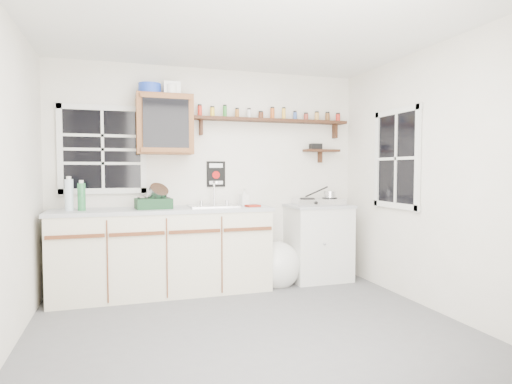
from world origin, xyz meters
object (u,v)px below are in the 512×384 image
upper_cabinet (165,125)px  spice_shelf (273,120)px  hotplate (318,202)px  dish_rack (155,200)px  right_cabinet (318,242)px  main_cabinet (164,251)px

upper_cabinet → spice_shelf: bearing=3.1°
hotplate → dish_rack: bearing=-173.3°
right_cabinet → spice_shelf: size_ratio=0.48×
main_cabinet → right_cabinet: 1.84m
right_cabinet → dish_rack: dish_rack is taller
right_cabinet → spice_shelf: (-0.52, 0.19, 1.47)m
spice_shelf → dish_rack: size_ratio=4.89×
spice_shelf → hotplate: size_ratio=3.07×
right_cabinet → dish_rack: bearing=-178.6°
main_cabinet → dish_rack: bearing=-167.4°
upper_cabinet → dish_rack: size_ratio=1.67×
upper_cabinet → spice_shelf: 1.29m
dish_rack → hotplate: bearing=-5.0°
right_cabinet → dish_rack: (-1.93, -0.05, 0.55)m
main_cabinet → right_cabinet: (1.83, 0.03, -0.01)m
upper_cabinet → hotplate: 2.00m
upper_cabinet → dish_rack: (-0.13, -0.16, -0.82)m
upper_cabinet → dish_rack: 0.84m
main_cabinet → upper_cabinet: bearing=76.3°
upper_cabinet → hotplate: upper_cabinet is taller
dish_rack → hotplate: 1.92m
dish_rack → main_cabinet: bearing=6.7°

